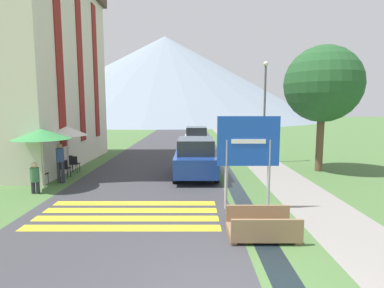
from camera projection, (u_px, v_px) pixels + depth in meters
ground_plane at (199, 146)px, 25.14m from camera, size 160.00×160.00×0.00m
road at (176, 135)px, 35.07m from camera, size 6.40×60.00×0.01m
footpath at (228, 135)px, 35.06m from camera, size 2.20×60.00×0.01m
drainage_channel at (207, 135)px, 35.07m from camera, size 0.60×60.00×0.00m
crosswalk_marking at (129, 214)px, 9.13m from camera, size 5.44×2.54×0.01m
mountain_distant at (166, 78)px, 82.15m from camera, size 80.65×80.65×22.36m
hotel_building at (32, 58)px, 16.49m from camera, size 5.76×10.08×11.02m
road_sign at (249, 149)px, 9.38m from camera, size 1.96×0.11×2.98m
footbridge at (262, 228)px, 7.54m from camera, size 1.70×1.10×0.65m
parked_car_near at (196, 157)px, 14.08m from camera, size 2.00×4.32×1.82m
parked_car_far at (197, 139)px, 22.25m from camera, size 1.81×3.85×1.82m
cafe_chair_near_right at (41, 173)px, 12.60m from camera, size 0.40×0.40×0.85m
cafe_chair_far_right at (70, 162)px, 15.16m from camera, size 0.40×0.40×0.85m
cafe_chair_middle at (65, 167)px, 13.81m from camera, size 0.40×0.40×0.85m
cafe_chair_far_left at (75, 163)px, 14.89m from camera, size 0.40×0.40×0.85m
cafe_umbrella_front_green at (42, 134)px, 11.78m from camera, size 2.20×2.20×2.41m
cafe_umbrella_middle_white at (67, 131)px, 14.10m from camera, size 1.92×1.92×2.37m
person_seated_far at (35, 176)px, 11.29m from camera, size 0.32×0.32×1.21m
person_standing_terrace at (61, 160)px, 12.83m from camera, size 0.32×0.32×1.72m
streetlamp at (265, 104)px, 17.38m from camera, size 0.28×0.28×5.86m
tree_by_path at (323, 84)px, 14.88m from camera, size 3.79×3.79×6.30m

